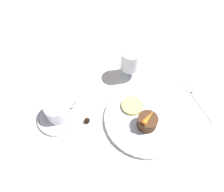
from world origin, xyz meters
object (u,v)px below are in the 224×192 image
at_px(coffee_cup, 58,110).
at_px(wine_glass, 131,61).
at_px(fork, 194,97).
at_px(dessert_cake, 147,122).
at_px(dinner_plate, 146,118).

bearing_deg(coffee_cup, wine_glass, 9.96).
relative_size(wine_glass, fork, 0.64).
bearing_deg(coffee_cup, dessert_cake, -34.94).
height_order(dinner_plate, dessert_cake, dessert_cake).
xyz_separation_m(dinner_plate, coffee_cup, (-0.25, 0.14, 0.03)).
xyz_separation_m(dinner_plate, wine_glass, (0.05, 0.19, 0.07)).
distance_m(dinner_plate, wine_glass, 0.21).
bearing_deg(dinner_plate, coffee_cup, 150.43).
distance_m(dinner_plate, dessert_cake, 0.04).
height_order(wine_glass, fork, wine_glass).
distance_m(wine_glass, dessert_cake, 0.23).
relative_size(dinner_plate, dessert_cake, 4.33).
height_order(dinner_plate, fork, dinner_plate).
xyz_separation_m(fork, dessert_cake, (-0.21, -0.02, 0.03)).
bearing_deg(dessert_cake, wine_glass, 74.28).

